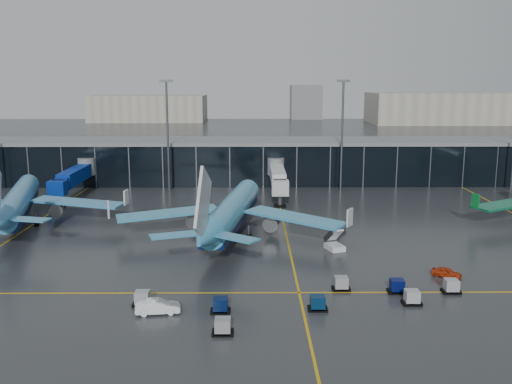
{
  "coord_description": "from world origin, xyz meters",
  "views": [
    {
      "loc": [
        4.26,
        -80.63,
        25.46
      ],
      "look_at": [
        5.0,
        18.0,
        6.0
      ],
      "focal_mm": 40.0,
      "sensor_mm": 36.0,
      "label": 1
    }
  ],
  "objects_px": {
    "airliner_klm_near": "(232,195)",
    "service_van_white": "(158,307)",
    "mobile_airstair": "(335,245)",
    "service_van_red": "(447,272)",
    "airliner_arkefly": "(17,187)",
    "baggage_carts": "(317,298)"
  },
  "relations": [
    {
      "from": "airliner_klm_near",
      "to": "service_van_white",
      "type": "bearing_deg",
      "value": -94.11
    },
    {
      "from": "mobile_airstair",
      "to": "service_van_white",
      "type": "bearing_deg",
      "value": -152.66
    },
    {
      "from": "airliner_klm_near",
      "to": "service_van_red",
      "type": "distance_m",
      "value": 35.9
    },
    {
      "from": "airliner_arkefly",
      "to": "mobile_airstair",
      "type": "xyz_separation_m",
      "value": [
        54.29,
        -16.02,
        -6.04
      ]
    },
    {
      "from": "service_van_white",
      "to": "baggage_carts",
      "type": "bearing_deg",
      "value": -90.17
    },
    {
      "from": "airliner_klm_near",
      "to": "service_van_red",
      "type": "relative_size",
      "value": 11.85
    },
    {
      "from": "airliner_arkefly",
      "to": "mobile_airstair",
      "type": "relative_size",
      "value": 11.84
    },
    {
      "from": "airliner_arkefly",
      "to": "service_van_red",
      "type": "distance_m",
      "value": 73.26
    },
    {
      "from": "service_van_red",
      "to": "baggage_carts",
      "type": "bearing_deg",
      "value": 150.29
    },
    {
      "from": "airliner_klm_near",
      "to": "service_van_white",
      "type": "relative_size",
      "value": 9.19
    },
    {
      "from": "airliner_klm_near",
      "to": "baggage_carts",
      "type": "bearing_deg",
      "value": -61.68
    },
    {
      "from": "mobile_airstair",
      "to": "service_van_red",
      "type": "distance_m",
      "value": 17.97
    },
    {
      "from": "mobile_airstair",
      "to": "service_van_red",
      "type": "bearing_deg",
      "value": -62.88
    },
    {
      "from": "mobile_airstair",
      "to": "service_van_white",
      "type": "xyz_separation_m",
      "value": [
        -23.05,
        -24.04,
        0.04
      ]
    },
    {
      "from": "airliner_arkefly",
      "to": "airliner_klm_near",
      "type": "xyz_separation_m",
      "value": [
        38.44,
        -7.97,
        0.15
      ]
    },
    {
      "from": "airliner_klm_near",
      "to": "baggage_carts",
      "type": "relative_size",
      "value": 1.16
    },
    {
      "from": "airliner_arkefly",
      "to": "mobile_airstair",
      "type": "height_order",
      "value": "airliner_arkefly"
    },
    {
      "from": "baggage_carts",
      "to": "mobile_airstair",
      "type": "relative_size",
      "value": 10.43
    },
    {
      "from": "mobile_airstair",
      "to": "service_van_red",
      "type": "xyz_separation_m",
      "value": [
        12.92,
        -12.48,
        -0.12
      ]
    },
    {
      "from": "baggage_carts",
      "to": "service_van_white",
      "type": "bearing_deg",
      "value": -172.28
    },
    {
      "from": "airliner_arkefly",
      "to": "service_van_red",
      "type": "height_order",
      "value": "airliner_arkefly"
    },
    {
      "from": "service_van_red",
      "to": "service_van_white",
      "type": "relative_size",
      "value": 0.78
    }
  ]
}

